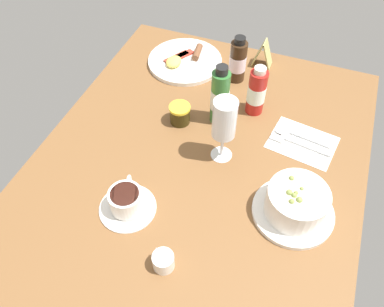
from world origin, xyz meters
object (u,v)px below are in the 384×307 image
(creamer_jug, at_px, (163,261))
(jam_jar, at_px, (180,114))
(coffee_cup, at_px, (126,202))
(sauce_bottle_green, at_px, (219,97))
(sauce_bottle_brown, at_px, (238,61))
(menu_card, at_px, (263,53))
(wine_glass, at_px, (224,121))
(cutlery_setting, at_px, (301,142))
(breakfast_plate, at_px, (184,61))
(sauce_bottle_red, at_px, (257,92))
(porridge_bowl, at_px, (296,203))

(creamer_jug, bearing_deg, jam_jar, 17.28)
(coffee_cup, bearing_deg, sauce_bottle_green, -16.10)
(jam_jar, distance_m, sauce_bottle_brown, 0.26)
(creamer_jug, distance_m, menu_card, 0.75)
(creamer_jug, bearing_deg, wine_glass, -3.49)
(cutlery_setting, height_order, jam_jar, jam_jar)
(sauce_bottle_brown, bearing_deg, cutlery_setting, -128.75)
(sauce_bottle_green, height_order, breakfast_plate, sauce_bottle_green)
(creamer_jug, xyz_separation_m, wine_glass, (0.34, -0.02, 0.11))
(wine_glass, relative_size, sauce_bottle_green, 1.02)
(sauce_bottle_red, xyz_separation_m, sauce_bottle_brown, (0.12, 0.09, -0.00))
(jam_jar, height_order, breakfast_plate, jam_jar)
(wine_glass, bearing_deg, sauce_bottle_green, 23.17)
(coffee_cup, height_order, sauce_bottle_green, sauce_bottle_green)
(wine_glass, relative_size, jam_jar, 3.16)
(porridge_bowl, relative_size, sauce_bottle_green, 1.03)
(jam_jar, bearing_deg, breakfast_plate, 18.90)
(porridge_bowl, xyz_separation_m, creamer_jug, (-0.23, 0.23, -0.02))
(coffee_cup, distance_m, sauce_bottle_green, 0.38)
(creamer_jug, bearing_deg, sauce_bottle_green, 4.03)
(coffee_cup, relative_size, sauce_bottle_brown, 0.90)
(coffee_cup, height_order, breakfast_plate, coffee_cup)
(cutlery_setting, bearing_deg, porridge_bowl, -174.31)
(creamer_jug, height_order, sauce_bottle_brown, sauce_bottle_brown)
(coffee_cup, distance_m, creamer_jug, 0.17)
(porridge_bowl, relative_size, menu_card, 2.19)
(coffee_cup, xyz_separation_m, sauce_bottle_green, (0.36, -0.10, 0.06))
(coffee_cup, distance_m, wine_glass, 0.30)
(wine_glass, bearing_deg, porridge_bowl, -117.47)
(porridge_bowl, height_order, sauce_bottle_green, sauce_bottle_green)
(porridge_bowl, height_order, jam_jar, porridge_bowl)
(porridge_bowl, bearing_deg, sauce_bottle_brown, 32.03)
(jam_jar, bearing_deg, sauce_bottle_green, -64.35)
(porridge_bowl, bearing_deg, coffee_cup, 108.84)
(porridge_bowl, bearing_deg, cutlery_setting, 5.69)
(menu_card, bearing_deg, cutlery_setting, -147.92)
(coffee_cup, height_order, wine_glass, wine_glass)
(jam_jar, bearing_deg, cutlery_setting, -82.77)
(creamer_jug, relative_size, jam_jar, 0.92)
(coffee_cup, height_order, jam_jar, coffee_cup)
(cutlery_setting, bearing_deg, sauce_bottle_green, 89.22)
(coffee_cup, xyz_separation_m, wine_glass, (0.24, -0.16, 0.10))
(jam_jar, xyz_separation_m, sauce_bottle_red, (0.12, -0.18, 0.04))
(cutlery_setting, bearing_deg, sauce_bottle_red, 63.85)
(jam_jar, bearing_deg, wine_glass, -117.42)
(coffee_cup, distance_m, sauce_bottle_red, 0.47)
(wine_glass, xyz_separation_m, jam_jar, (0.08, 0.15, -0.10))
(cutlery_setting, relative_size, creamer_jug, 3.45)
(menu_card, bearing_deg, creamer_jug, 178.17)
(cutlery_setting, height_order, creamer_jug, creamer_jug)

